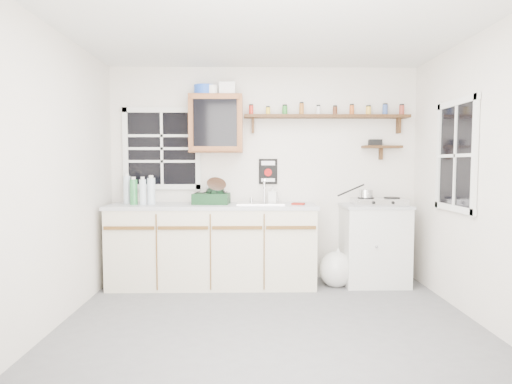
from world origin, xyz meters
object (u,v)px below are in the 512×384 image
at_px(hotplate, 379,201).
at_px(right_cabinet, 374,244).
at_px(main_cabinet, 213,245).
at_px(upper_cabinet, 216,124).
at_px(spice_shelf, 328,116).
at_px(dish_rack, 213,195).

bearing_deg(hotplate, right_cabinet, 156.67).
xyz_separation_m(main_cabinet, hotplate, (1.88, 0.01, 0.49)).
bearing_deg(hotplate, upper_cabinet, 178.79).
bearing_deg(main_cabinet, upper_cabinet, 76.32).
height_order(main_cabinet, upper_cabinet, upper_cabinet).
distance_m(main_cabinet, upper_cabinet, 1.37).
distance_m(spice_shelf, hotplate, 1.14).
relative_size(spice_shelf, dish_rack, 4.54).
relative_size(right_cabinet, dish_rack, 2.16).
xyz_separation_m(main_cabinet, right_cabinet, (1.83, 0.03, -0.01)).
bearing_deg(main_cabinet, hotplate, 0.17).
bearing_deg(right_cabinet, upper_cabinet, 176.24).
bearing_deg(hotplate, spice_shelf, 162.46).
xyz_separation_m(main_cabinet, spice_shelf, (1.32, 0.21, 1.47)).
bearing_deg(upper_cabinet, dish_rack, -109.43).
bearing_deg(upper_cabinet, main_cabinet, -103.68).
xyz_separation_m(spice_shelf, hotplate, (0.55, -0.21, -0.98)).
xyz_separation_m(right_cabinet, spice_shelf, (-0.51, 0.19, 1.47)).
relative_size(dish_rack, hotplate, 0.69).
height_order(upper_cabinet, hotplate, upper_cabinet).
bearing_deg(right_cabinet, main_cabinet, -179.21).
bearing_deg(spice_shelf, upper_cabinet, -176.92).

